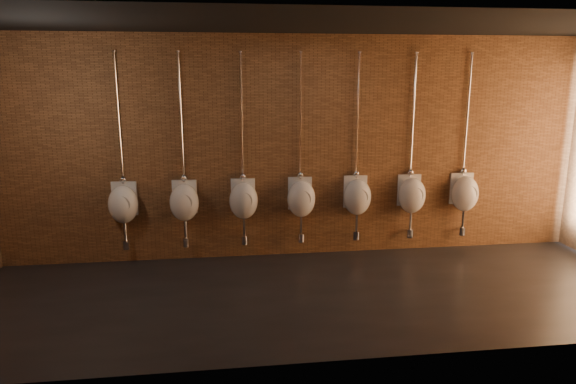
# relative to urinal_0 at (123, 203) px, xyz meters

# --- Properties ---
(ground) EXTENTS (8.50, 8.50, 0.00)m
(ground) POSITION_rel_urinal_0_xyz_m (2.51, -1.35, -0.90)
(ground) COLOR black
(ground) RESTS_ON ground
(room_shell) EXTENTS (8.54, 3.04, 3.22)m
(room_shell) POSITION_rel_urinal_0_xyz_m (2.51, -1.35, 1.11)
(room_shell) COLOR black
(room_shell) RESTS_ON ground
(urinal_0) EXTENTS (0.44, 0.39, 2.72)m
(urinal_0) POSITION_rel_urinal_0_xyz_m (0.00, 0.00, 0.00)
(urinal_0) COLOR white
(urinal_0) RESTS_ON ground
(urinal_1) EXTENTS (0.44, 0.39, 2.72)m
(urinal_1) POSITION_rel_urinal_0_xyz_m (0.83, 0.00, 0.00)
(urinal_1) COLOR white
(urinal_1) RESTS_ON ground
(urinal_2) EXTENTS (0.44, 0.39, 2.72)m
(urinal_2) POSITION_rel_urinal_0_xyz_m (1.67, 0.00, 0.00)
(urinal_2) COLOR white
(urinal_2) RESTS_ON ground
(urinal_3) EXTENTS (0.44, 0.39, 2.72)m
(urinal_3) POSITION_rel_urinal_0_xyz_m (2.50, 0.00, 0.00)
(urinal_3) COLOR white
(urinal_3) RESTS_ON ground
(urinal_4) EXTENTS (0.44, 0.39, 2.72)m
(urinal_4) POSITION_rel_urinal_0_xyz_m (3.34, 0.00, 0.00)
(urinal_4) COLOR white
(urinal_4) RESTS_ON ground
(urinal_5) EXTENTS (0.44, 0.39, 2.72)m
(urinal_5) POSITION_rel_urinal_0_xyz_m (4.17, 0.00, 0.00)
(urinal_5) COLOR white
(urinal_5) RESTS_ON ground
(urinal_6) EXTENTS (0.44, 0.39, 2.72)m
(urinal_6) POSITION_rel_urinal_0_xyz_m (5.01, 0.00, 0.00)
(urinal_6) COLOR white
(urinal_6) RESTS_ON ground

